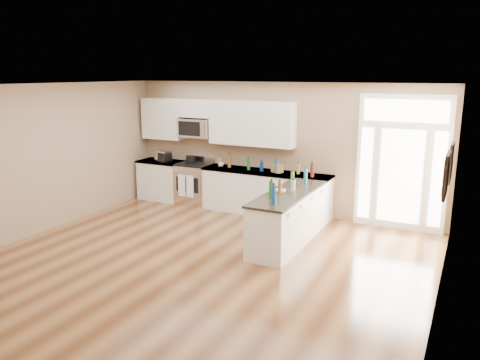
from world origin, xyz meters
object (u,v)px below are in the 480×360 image
(kitchen_range, at_px, (195,183))
(stockpot, at_px, (191,159))
(peninsula_cabinet, at_px, (288,220))
(toaster_oven, at_px, (164,156))

(kitchen_range, relative_size, stockpot, 4.81)
(peninsula_cabinet, bearing_deg, stockpot, 153.10)
(toaster_oven, bearing_deg, peninsula_cabinet, -5.78)
(kitchen_range, bearing_deg, peninsula_cabinet, -26.71)
(kitchen_range, height_order, stockpot, stockpot)
(stockpot, relative_size, toaster_oven, 0.75)
(stockpot, bearing_deg, kitchen_range, -30.36)
(kitchen_range, xyz_separation_m, stockpot, (-0.15, 0.08, 0.56))
(peninsula_cabinet, xyz_separation_m, stockpot, (-3.02, 1.53, 0.60))
(stockpot, xyz_separation_m, toaster_oven, (-0.62, -0.17, 0.03))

